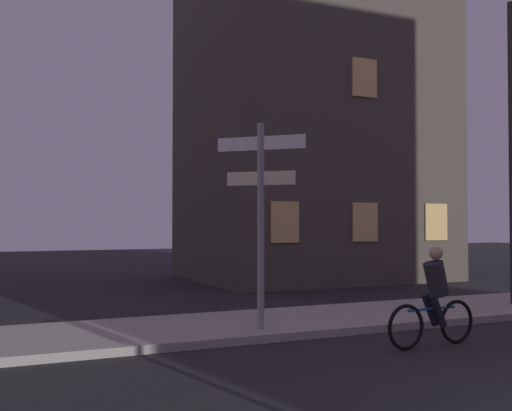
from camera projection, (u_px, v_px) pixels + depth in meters
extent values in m
cube|color=#9E9991|center=(294.00, 321.00, 11.79)|extent=(40.00, 2.77, 0.14)
cylinder|color=gray|center=(261.00, 226.00, 10.60)|extent=(0.12, 0.12, 3.60)
cube|color=white|center=(261.00, 143.00, 10.64)|extent=(1.17, 1.17, 0.24)
cube|color=beige|center=(261.00, 178.00, 10.62)|extent=(0.91, 0.91, 0.24)
cylinder|color=#2D2D30|center=(512.00, 152.00, 13.92)|extent=(0.16, 0.16, 6.94)
torus|color=black|center=(406.00, 327.00, 9.48)|extent=(0.72, 0.11, 0.72)
torus|color=black|center=(457.00, 322.00, 10.01)|extent=(0.72, 0.11, 0.72)
cylinder|color=#1959A5|center=(432.00, 309.00, 9.75)|extent=(1.00, 0.12, 0.04)
cylinder|color=#26262D|center=(436.00, 279.00, 9.81)|extent=(0.47, 0.35, 0.61)
sphere|color=tan|center=(436.00, 253.00, 9.82)|extent=(0.22, 0.22, 0.22)
cylinder|color=black|center=(438.00, 311.00, 9.70)|extent=(0.35, 0.14, 0.55)
cylinder|color=black|center=(430.00, 310.00, 9.86)|extent=(0.35, 0.14, 0.55)
cube|color=#F2C672|center=(285.00, 222.00, 17.59)|extent=(0.90, 0.06, 1.20)
cube|color=#F2C672|center=(365.00, 222.00, 18.75)|extent=(0.90, 0.06, 1.20)
cube|color=#F2C672|center=(436.00, 222.00, 19.90)|extent=(0.90, 0.06, 1.20)
cube|color=#F2C672|center=(364.00, 78.00, 18.87)|extent=(0.90, 0.06, 1.20)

